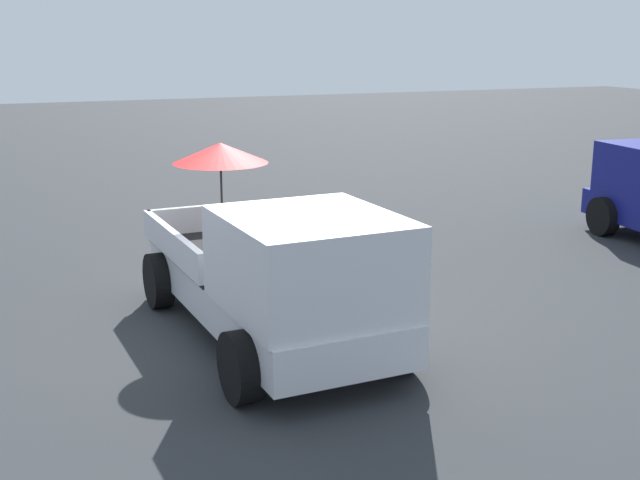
% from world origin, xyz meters
% --- Properties ---
extents(ground_plane, '(80.00, 80.00, 0.00)m').
position_xyz_m(ground_plane, '(0.00, 0.00, 0.00)').
color(ground_plane, '#2D3033').
extents(pickup_truck_main, '(5.14, 2.47, 2.41)m').
position_xyz_m(pickup_truck_main, '(0.42, 0.02, 0.98)').
color(pickup_truck_main, black).
rests_on(pickup_truck_main, ground).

